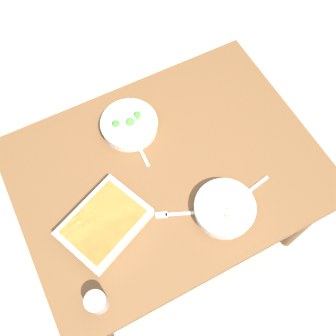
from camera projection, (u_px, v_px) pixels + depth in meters
ground_plane at (168, 224)px, 2.21m from camera, size 6.00×6.00×0.00m
dining_table at (168, 177)px, 1.62m from camera, size 1.20×0.90×0.74m
stew_bowl at (224, 208)px, 1.43m from camera, size 0.23×0.23×0.06m
broccoli_bowl at (129, 124)px, 1.59m from camera, size 0.24×0.24×0.07m
baking_dish at (104, 223)px, 1.41m from camera, size 0.36×0.32×0.06m
drink_cup at (97, 302)px, 1.28m from camera, size 0.07×0.07×0.08m
spoon_by_stew at (247, 193)px, 1.49m from camera, size 0.18×0.05×0.01m
spoon_by_broccoli at (138, 144)px, 1.58m from camera, size 0.03×0.18×0.01m
fork_on_table at (175, 214)px, 1.45m from camera, size 0.17×0.09×0.01m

